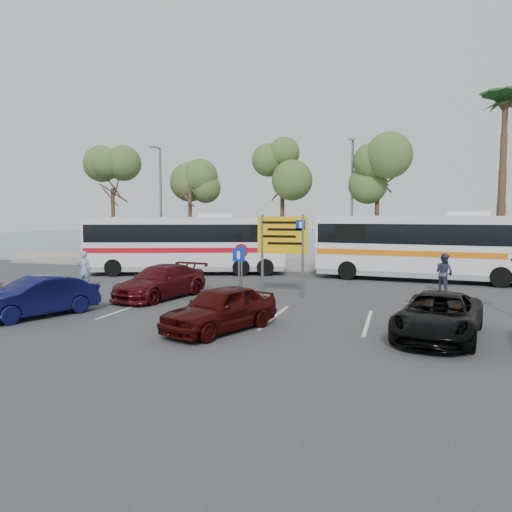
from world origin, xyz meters
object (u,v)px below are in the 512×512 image
(street_lamp_left, at_px, (160,200))
(coach_bus_left, at_px, (186,246))
(pedestrian_near, at_px, (84,269))
(coach_bus_right, at_px, (431,249))
(pedestrian_far, at_px, (444,273))
(street_lamp_right, at_px, (352,198))
(car_blue, at_px, (36,297))
(car_red, at_px, (221,308))
(car_maroon, at_px, (160,282))
(direction_sign, at_px, (282,241))
(suv_black, at_px, (439,316))

(street_lamp_left, relative_size, coach_bus_left, 0.67)
(pedestrian_near, bearing_deg, coach_bus_right, -176.09)
(pedestrian_far, bearing_deg, coach_bus_left, 31.70)
(coach_bus_right, relative_size, pedestrian_near, 6.86)
(street_lamp_right, height_order, coach_bus_right, street_lamp_right)
(street_lamp_right, xyz_separation_m, coach_bus_right, (4.50, -3.02, -2.85))
(street_lamp_right, distance_m, coach_bus_right, 6.12)
(car_blue, xyz_separation_m, car_red, (6.97, -0.21, -0.00))
(coach_bus_right, distance_m, car_maroon, 14.62)
(car_red, bearing_deg, car_blue, -159.17)
(direction_sign, bearing_deg, street_lamp_right, 79.06)
(suv_black, xyz_separation_m, pedestrian_near, (-16.00, 5.89, 0.24))
(coach_bus_right, xyz_separation_m, pedestrian_near, (-16.50, -7.21, -0.85))
(car_blue, bearing_deg, street_lamp_left, 124.46)
(coach_bus_left, relative_size, car_red, 2.90)
(coach_bus_right, relative_size, car_red, 2.98)
(pedestrian_near, height_order, pedestrian_far, pedestrian_far)
(direction_sign, bearing_deg, street_lamp_left, 136.83)
(direction_sign, relative_size, pedestrian_near, 2.01)
(coach_bus_right, bearing_deg, direction_sign, -131.65)
(coach_bus_left, bearing_deg, car_blue, -89.45)
(coach_bus_left, height_order, suv_black, coach_bus_left)
(car_blue, bearing_deg, street_lamp_right, 83.13)
(car_blue, distance_m, car_red, 6.97)
(pedestrian_far, bearing_deg, direction_sign, 70.81)
(direction_sign, xyz_separation_m, pedestrian_far, (6.87, 3.30, -1.53))
(street_lamp_left, relative_size, direction_sign, 2.23)
(coach_bus_left, relative_size, suv_black, 2.53)
(car_blue, bearing_deg, coach_bus_left, 112.83)
(car_maroon, relative_size, suv_black, 1.03)
(car_blue, relative_size, pedestrian_far, 2.37)
(coach_bus_left, xyz_separation_m, pedestrian_far, (14.38, -3.44, -0.80))
(street_lamp_left, distance_m, car_blue, 17.63)
(coach_bus_left, xyz_separation_m, pedestrian_near, (-2.50, -6.64, -0.81))
(car_red, distance_m, pedestrian_far, 12.37)
(suv_black, bearing_deg, coach_bus_left, 148.25)
(street_lamp_left, height_order, car_blue, street_lamp_left)
(street_lamp_left, bearing_deg, car_maroon, -63.37)
(suv_black, relative_size, pedestrian_far, 2.62)
(suv_black, bearing_deg, car_red, -160.88)
(coach_bus_right, bearing_deg, street_lamp_left, 170.21)
(car_red, bearing_deg, direction_sign, 109.09)
(coach_bus_left, bearing_deg, street_lamp_right, 20.66)
(street_lamp_right, height_order, pedestrian_near, street_lamp_right)
(direction_sign, xyz_separation_m, car_maroon, (-4.98, -1.70, -1.72))
(coach_bus_left, xyz_separation_m, car_maroon, (2.53, -8.44, -1.00))
(car_maroon, bearing_deg, street_lamp_right, 72.30)
(street_lamp_right, bearing_deg, pedestrian_near, -139.56)
(coach_bus_left, xyz_separation_m, coach_bus_right, (14.00, 0.56, 0.04))
(street_lamp_right, relative_size, suv_black, 1.69)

